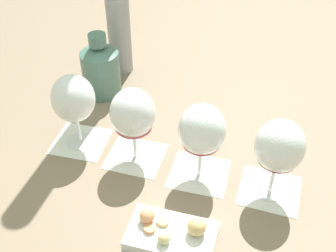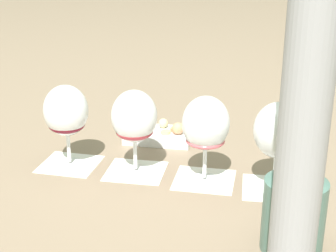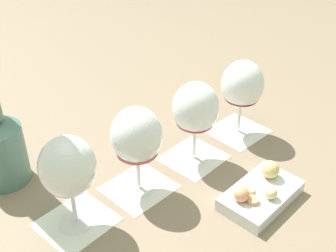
% 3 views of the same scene
% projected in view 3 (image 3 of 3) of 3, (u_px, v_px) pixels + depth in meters
% --- Properties ---
extents(ground_plane, '(8.00, 8.00, 0.00)m').
position_uv_depth(ground_plane, '(168.00, 170.00, 0.84)').
color(ground_plane, '#7F6B56').
extents(tasting_card_0, '(0.16, 0.15, 0.00)m').
position_uv_depth(tasting_card_0, '(77.00, 222.00, 0.72)').
color(tasting_card_0, white).
rests_on(tasting_card_0, ground_plane).
extents(tasting_card_1, '(0.15, 0.15, 0.00)m').
position_uv_depth(tasting_card_1, '(139.00, 187.00, 0.79)').
color(tasting_card_1, white).
rests_on(tasting_card_1, ground_plane).
extents(tasting_card_2, '(0.16, 0.15, 0.00)m').
position_uv_depth(tasting_card_2, '(194.00, 157.00, 0.87)').
color(tasting_card_2, white).
rests_on(tasting_card_2, ground_plane).
extents(tasting_card_3, '(0.15, 0.15, 0.00)m').
position_uv_depth(tasting_card_3, '(238.00, 131.00, 0.96)').
color(tasting_card_3, white).
rests_on(tasting_card_3, ground_plane).
extents(wine_glass_0, '(0.09, 0.09, 0.17)m').
position_uv_depth(wine_glass_0, '(68.00, 171.00, 0.66)').
color(wine_glass_0, white).
rests_on(wine_glass_0, tasting_card_0).
extents(wine_glass_1, '(0.09, 0.09, 0.17)m').
position_uv_depth(wine_glass_1, '(137.00, 138.00, 0.73)').
color(wine_glass_1, white).
rests_on(wine_glass_1, tasting_card_1).
extents(wine_glass_2, '(0.09, 0.09, 0.17)m').
position_uv_depth(wine_glass_2, '(195.00, 111.00, 0.81)').
color(wine_glass_2, white).
rests_on(wine_glass_2, tasting_card_2).
extents(wine_glass_3, '(0.09, 0.09, 0.17)m').
position_uv_depth(wine_glass_3, '(242.00, 87.00, 0.90)').
color(wine_glass_3, white).
rests_on(wine_glass_3, tasting_card_3).
extents(snack_dish, '(0.18, 0.15, 0.06)m').
position_uv_depth(snack_dish, '(261.00, 193.00, 0.76)').
color(snack_dish, silver).
rests_on(snack_dish, ground_plane).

